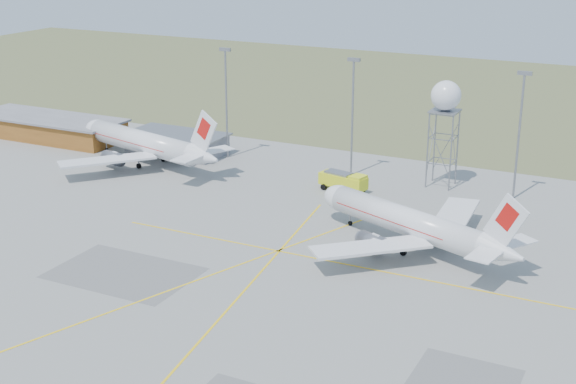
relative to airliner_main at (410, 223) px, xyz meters
The scene contains 11 objects.
ground 40.41m from the airliner_main, 103.67° to the right, with size 400.00×400.00×0.00m, color #979792.
grass_strip 101.39m from the airliner_main, 95.39° to the left, with size 400.00×120.00×0.03m, color #4D5C32.
building_orange 87.57m from the airliner_main, 164.85° to the left, with size 33.00×12.00×4.30m.
building_grey 59.94m from the airliner_main, 155.46° to the left, with size 19.00×10.00×3.90m.
mast_a 52.70m from the airliner_main, 148.87° to the left, with size 2.20×0.50×20.50m.
mast_b 34.30m from the airliner_main, 125.97° to the left, with size 2.20×0.50×20.50m.
mast_c 29.46m from the airliner_main, 72.48° to the left, with size 2.20×0.50×20.50m.
airliner_main is the anchor object (origin of this frame).
airliner_far 58.23m from the airliner_main, 163.34° to the left, with size 35.90×34.15×12.35m.
radar_tower 29.15m from the airliner_main, 97.75° to the left, with size 4.92×4.92×17.80m.
fire_truck 24.89m from the airliner_main, 133.49° to the left, with size 8.55×4.61×3.26m.
Camera 1 is at (39.93, -58.50, 42.17)m, focal length 50.00 mm.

